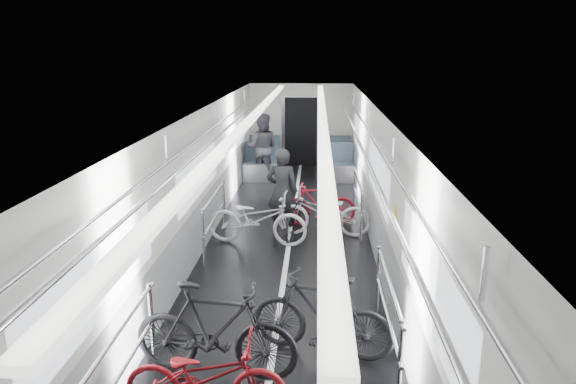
# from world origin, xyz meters

# --- Properties ---
(car_shell) EXTENTS (3.02, 14.01, 2.41)m
(car_shell) POSITION_xyz_m (0.00, 1.78, 1.13)
(car_shell) COLOR black
(car_shell) RESTS_ON ground
(bike_left_near) EXTENTS (1.54, 0.54, 0.81)m
(bike_left_near) POSITION_xyz_m (-0.55, -4.02, 0.41)
(bike_left_near) COLOR maroon
(bike_left_near) RESTS_ON floor
(bike_left_mid) EXTENTS (1.83, 0.72, 1.07)m
(bike_left_mid) POSITION_xyz_m (-0.57, -3.42, 0.54)
(bike_left_mid) COLOR black
(bike_left_mid) RESTS_ON floor
(bike_left_far) EXTENTS (1.87, 0.86, 0.95)m
(bike_left_far) POSITION_xyz_m (-0.57, 0.43, 0.48)
(bike_left_far) COLOR silver
(bike_left_far) RESTS_ON floor
(bike_right_near) EXTENTS (1.72, 0.87, 0.99)m
(bike_right_near) POSITION_xyz_m (0.56, -2.95, 0.50)
(bike_right_near) COLOR black
(bike_right_near) RESTS_ON floor
(bike_right_mid) EXTENTS (1.76, 0.72, 0.91)m
(bike_right_mid) POSITION_xyz_m (0.62, 0.92, 0.45)
(bike_right_mid) COLOR silver
(bike_right_mid) RESTS_ON floor
(bike_right_far) EXTENTS (1.52, 0.60, 0.89)m
(bike_right_far) POSITION_xyz_m (0.53, 1.52, 0.44)
(bike_right_far) COLOR maroon
(bike_right_far) RESTS_ON floor
(bike_aisle) EXTENTS (0.85, 1.59, 0.80)m
(bike_aisle) POSITION_xyz_m (0.14, 0.96, 0.40)
(bike_aisle) COLOR black
(bike_aisle) RESTS_ON floor
(person_standing) EXTENTS (0.64, 0.46, 1.63)m
(person_standing) POSITION_xyz_m (-0.16, 1.06, 0.82)
(person_standing) COLOR black
(person_standing) RESTS_ON floor
(person_seated) EXTENTS (0.93, 0.76, 1.78)m
(person_seated) POSITION_xyz_m (-0.95, 5.00, 0.89)
(person_seated) COLOR #2D2B33
(person_seated) RESTS_ON floor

